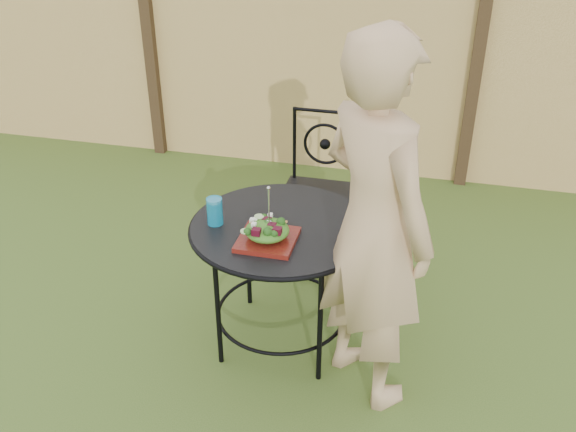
{
  "coord_description": "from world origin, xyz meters",
  "views": [
    {
      "loc": [
        1.06,
        -2.69,
        2.35
      ],
      "look_at": [
        0.39,
        0.02,
        0.75
      ],
      "focal_mm": 40.0,
      "sensor_mm": 36.0,
      "label": 1
    }
  ],
  "objects_px": {
    "patio_table": "(281,248)",
    "salad_plate": "(267,240)",
    "patio_chair": "(319,185)",
    "diner": "(374,227)"
  },
  "relations": [
    {
      "from": "patio_table",
      "to": "patio_chair",
      "type": "relative_size",
      "value": 0.97
    },
    {
      "from": "patio_chair",
      "to": "salad_plate",
      "type": "relative_size",
      "value": 3.52
    },
    {
      "from": "patio_table",
      "to": "patio_chair",
      "type": "height_order",
      "value": "patio_chair"
    },
    {
      "from": "diner",
      "to": "patio_chair",
      "type": "bearing_deg",
      "value": -25.12
    },
    {
      "from": "patio_table",
      "to": "salad_plate",
      "type": "relative_size",
      "value": 3.42
    },
    {
      "from": "diner",
      "to": "salad_plate",
      "type": "distance_m",
      "value": 0.53
    },
    {
      "from": "patio_table",
      "to": "diner",
      "type": "height_order",
      "value": "diner"
    },
    {
      "from": "patio_table",
      "to": "salad_plate",
      "type": "xyz_separation_m",
      "value": [
        -0.02,
        -0.17,
        0.15
      ]
    },
    {
      "from": "patio_table",
      "to": "patio_chair",
      "type": "distance_m",
      "value": 0.9
    },
    {
      "from": "patio_chair",
      "to": "salad_plate",
      "type": "distance_m",
      "value": 1.09
    }
  ]
}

